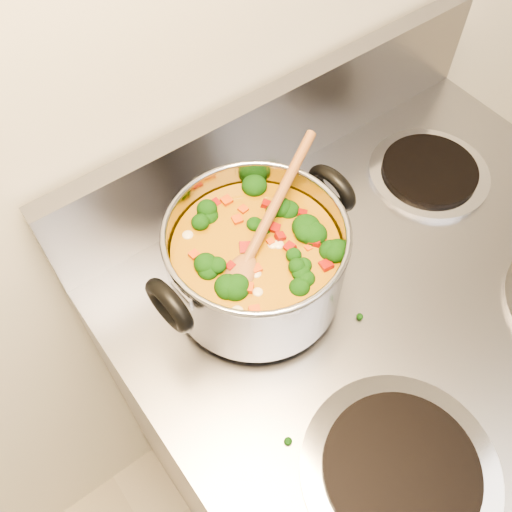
{
  "coord_description": "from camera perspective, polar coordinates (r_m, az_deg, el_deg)",
  "views": [
    {
      "loc": [
        -0.47,
        0.98,
        1.61
      ],
      "look_at": [
        -0.23,
        1.3,
        1.01
      ],
      "focal_mm": 40.0,
      "sensor_mm": 36.0,
      "label": 1
    }
  ],
  "objects": [
    {
      "name": "electric_range",
      "position": [
        1.23,
        10.73,
        -14.67
      ],
      "size": [
        0.77,
        0.69,
        1.08
      ],
      "color": "gray",
      "rests_on": "ground"
    },
    {
      "name": "stockpot",
      "position": [
        0.73,
        0.02,
        -0.52
      ],
      "size": [
        0.29,
        0.23,
        0.14
      ],
      "rotation": [
        0.0,
        0.0,
        0.08
      ],
      "color": "#A1A1A9",
      "rests_on": "electric_range"
    },
    {
      "name": "wooden_spoon",
      "position": [
        0.7,
        0.32,
        1.97
      ],
      "size": [
        0.23,
        0.13,
        0.07
      ],
      "rotation": [
        0.0,
        0.0,
        0.47
      ],
      "color": "brown",
      "rests_on": "stockpot"
    },
    {
      "name": "cooktop_crumbs",
      "position": [
        0.83,
        8.64,
        -1.09
      ],
      "size": [
        0.24,
        0.26,
        0.01
      ],
      "color": "black",
      "rests_on": "electric_range"
    }
  ]
}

